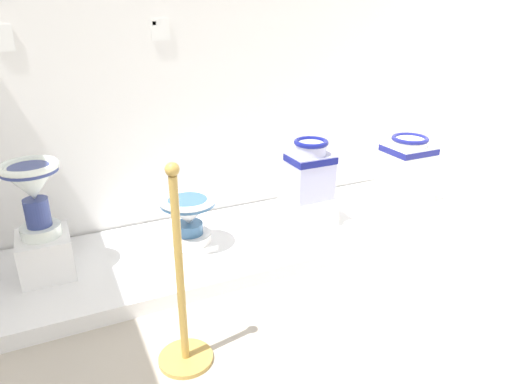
# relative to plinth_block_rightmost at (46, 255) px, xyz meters

# --- Properties ---
(wall_back) EXTENTS (4.48, 0.06, 2.92)m
(wall_back) POSITION_rel_plinth_block_rightmost_xyz_m (1.41, 0.51, 1.23)
(wall_back) COLOR white
(wall_back) RESTS_ON ground_plane
(display_platform) EXTENTS (3.73, 1.01, 0.10)m
(display_platform) POSITION_rel_plinth_block_rightmost_xyz_m (1.41, -0.05, -0.19)
(display_platform) COLOR white
(display_platform) RESTS_ON ground_plane
(plinth_block_rightmost) EXTENTS (0.31, 0.34, 0.27)m
(plinth_block_rightmost) POSITION_rel_plinth_block_rightmost_xyz_m (0.00, 0.00, 0.00)
(plinth_block_rightmost) COLOR white
(plinth_block_rightmost) RESTS_ON display_platform
(antique_toilet_rightmost) EXTENTS (0.34, 0.34, 0.47)m
(antique_toilet_rightmost) POSITION_rel_plinth_block_rightmost_xyz_m (0.00, 0.00, 0.45)
(antique_toilet_rightmost) COLOR white
(antique_toilet_rightmost) RESTS_ON plinth_block_rightmost
(plinth_block_tall_cobalt) EXTENTS (0.31, 0.29, 0.05)m
(plinth_block_tall_cobalt) POSITION_rel_plinth_block_rightmost_xyz_m (0.91, -0.05, -0.11)
(plinth_block_tall_cobalt) COLOR white
(plinth_block_tall_cobalt) RESTS_ON display_platform
(antique_toilet_tall_cobalt) EXTENTS (0.39, 0.39, 0.33)m
(antique_toilet_tall_cobalt) POSITION_rel_plinth_block_rightmost_xyz_m (0.91, -0.05, 0.13)
(antique_toilet_tall_cobalt) COLOR white
(antique_toilet_tall_cobalt) RESTS_ON plinth_block_tall_cobalt
(plinth_block_leftmost) EXTENTS (0.36, 0.30, 0.22)m
(plinth_block_leftmost) POSITION_rel_plinth_block_rightmost_xyz_m (1.85, -0.08, -0.02)
(plinth_block_leftmost) COLOR white
(plinth_block_leftmost) RESTS_ON display_platform
(antique_toilet_leftmost) EXTENTS (0.32, 0.26, 0.45)m
(antique_toilet_leftmost) POSITION_rel_plinth_block_rightmost_xyz_m (1.85, -0.08, 0.31)
(antique_toilet_leftmost) COLOR #B4B7E5
(antique_toilet_leftmost) RESTS_ON plinth_block_leftmost
(plinth_block_pale_glazed) EXTENTS (0.32, 0.37, 0.17)m
(plinth_block_pale_glazed) POSITION_rel_plinth_block_rightmost_xyz_m (2.83, -0.04, -0.05)
(plinth_block_pale_glazed) COLOR white
(plinth_block_pale_glazed) RESTS_ON display_platform
(antique_toilet_pale_glazed) EXTENTS (0.36, 0.33, 0.40)m
(antique_toilet_pale_glazed) POSITION_rel_plinth_block_rightmost_xyz_m (2.83, -0.04, 0.25)
(antique_toilet_pale_glazed) COLOR white
(antique_toilet_pale_glazed) RESTS_ON plinth_block_pale_glazed
(info_placard_first) EXTENTS (0.10, 0.01, 0.15)m
(info_placard_first) POSITION_rel_plinth_block_rightmost_xyz_m (-0.01, 0.47, 1.25)
(info_placard_first) COLOR white
(info_placard_second) EXTENTS (0.13, 0.01, 0.14)m
(info_placard_second) POSITION_rel_plinth_block_rightmost_xyz_m (0.94, 0.47, 1.28)
(info_placard_second) COLOR white
(stanchion_post_near_left) EXTENTS (0.28, 0.28, 1.06)m
(stanchion_post_near_left) POSITION_rel_plinth_block_rightmost_xyz_m (0.58, -1.00, 0.06)
(stanchion_post_near_left) COLOR #B48D40
(stanchion_post_near_left) RESTS_ON ground_plane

